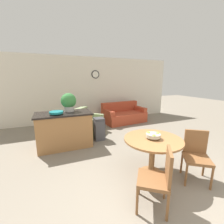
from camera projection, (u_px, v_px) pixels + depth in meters
name	position (u px, v px, depth m)	size (l,w,h in m)	color
ground_plane	(181.00, 223.00, 1.91)	(24.00, 24.00, 0.00)	gray
wall_back	(87.00, 90.00, 6.39)	(8.00, 0.09, 2.70)	silver
dining_table	(153.00, 147.00, 2.76)	(1.06, 1.06, 0.73)	#9E6B3D
dining_chair_near_left	(159.00, 176.00, 2.04)	(0.59, 0.59, 0.89)	brown
dining_chair_near_right	(196.00, 153.00, 2.67)	(0.59, 0.59, 0.89)	brown
fruit_bowl	(153.00, 135.00, 2.71)	(0.26, 0.26, 0.11)	#B7B29E
kitchen_island	(65.00, 130.00, 3.99)	(1.42, 0.75, 0.94)	#9E6B3D
teal_bowl	(56.00, 112.00, 3.70)	(0.33, 0.33, 0.08)	#147A7F
potted_plant	(69.00, 102.00, 4.01)	(0.41, 0.41, 0.49)	beige
trash_bin	(99.00, 129.00, 4.49)	(0.29, 0.31, 0.67)	#47474C
couch	(124.00, 115.00, 6.38)	(1.81, 1.15, 0.81)	#B24228
armchair	(87.00, 125.00, 5.05)	(1.20, 1.20, 0.84)	gray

